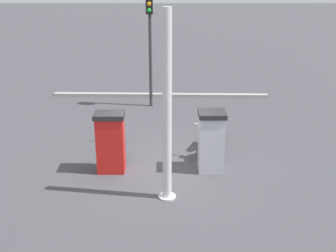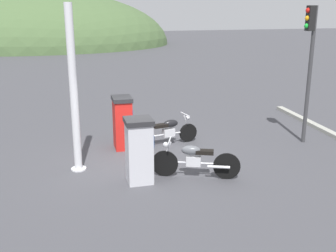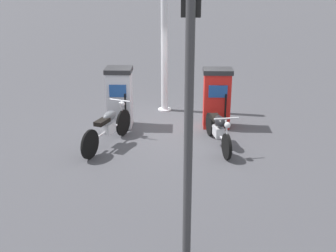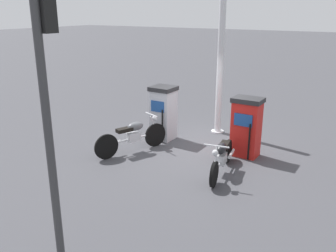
% 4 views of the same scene
% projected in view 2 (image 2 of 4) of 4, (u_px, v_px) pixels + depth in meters
% --- Properties ---
extents(ground_plane, '(120.00, 120.00, 0.00)m').
position_uv_depth(ground_plane, '(142.00, 162.00, 11.31)').
color(ground_plane, '#424247').
extents(fuel_pump_near, '(0.70, 0.69, 1.60)m').
position_uv_depth(fuel_pump_near, '(139.00, 150.00, 9.82)').
color(fuel_pump_near, silver).
rests_on(fuel_pump_near, ground).
extents(fuel_pump_far, '(0.61, 0.77, 1.58)m').
position_uv_depth(fuel_pump_far, '(123.00, 122.00, 12.20)').
color(fuel_pump_far, red).
rests_on(fuel_pump_far, ground).
extents(motorcycle_near_pump, '(2.08, 0.97, 0.98)m').
position_uv_depth(motorcycle_near_pump, '(194.00, 159.00, 10.13)').
color(motorcycle_near_pump, black).
rests_on(motorcycle_near_pump, ground).
extents(motorcycle_far_pump, '(2.04, 0.61, 0.93)m').
position_uv_depth(motorcycle_far_pump, '(168.00, 131.00, 12.58)').
color(motorcycle_far_pump, black).
rests_on(motorcycle_far_pump, ground).
extents(roadside_traffic_light, '(0.38, 0.25, 4.16)m').
position_uv_depth(roadside_traffic_light, '(310.00, 52.00, 12.15)').
color(roadside_traffic_light, '#38383A').
rests_on(roadside_traffic_light, ground).
extents(canopy_support_pole, '(0.40, 0.40, 4.24)m').
position_uv_depth(canopy_support_pole, '(74.00, 94.00, 10.19)').
color(canopy_support_pole, silver).
rests_on(canopy_support_pole, ground).
extents(distant_hill_main, '(27.74, 20.74, 11.65)m').
position_uv_depth(distant_hill_main, '(44.00, 45.00, 44.90)').
color(distant_hill_main, '#476038').
rests_on(distant_hill_main, ground).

